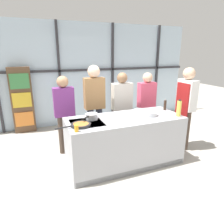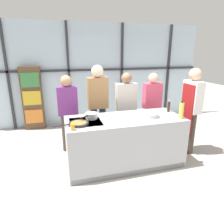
{
  "view_description": "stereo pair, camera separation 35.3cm",
  "coord_description": "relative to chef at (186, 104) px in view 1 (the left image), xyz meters",
  "views": [
    {
      "loc": [
        -1.46,
        -3.05,
        2.03
      ],
      "look_at": [
        -0.21,
        0.1,
        1.0
      ],
      "focal_mm": 32.0,
      "sensor_mm": 36.0,
      "label": 1
    },
    {
      "loc": [
        -1.12,
        -3.16,
        2.03
      ],
      "look_at": [
        -0.21,
        0.1,
        1.0
      ],
      "focal_mm": 32.0,
      "sensor_mm": 36.0,
      "label": 2
    }
  ],
  "objects": [
    {
      "name": "spectator_center_left",
      "position": [
        -1.75,
        0.72,
        0.03
      ],
      "size": [
        0.42,
        0.25,
        1.78
      ],
      "rotation": [
        0.0,
        0.0,
        3.14
      ],
      "color": "#232838",
      "rests_on": "ground_plane"
    },
    {
      "name": "bookshelf",
      "position": [
        -3.2,
        2.26,
        -0.15
      ],
      "size": [
        0.52,
        0.19,
        1.68
      ],
      "color": "brown",
      "rests_on": "ground_plane"
    },
    {
      "name": "pepper_grinder",
      "position": [
        -0.49,
        0.04,
        0.01
      ],
      "size": [
        0.05,
        0.05,
        0.23
      ],
      "color": "#332319",
      "rests_on": "demo_island"
    },
    {
      "name": "chef",
      "position": [
        0.0,
        0.0,
        0.0
      ],
      "size": [
        0.24,
        0.42,
        1.73
      ],
      "rotation": [
        0.0,
        0.0,
        1.57
      ],
      "color": "#47382D",
      "rests_on": "ground_plane"
    },
    {
      "name": "spectator_far_left",
      "position": [
        -2.37,
        0.72,
        -0.08
      ],
      "size": [
        0.4,
        0.22,
        1.59
      ],
      "rotation": [
        0.0,
        0.0,
        3.14
      ],
      "color": "#47382D",
      "rests_on": "ground_plane"
    },
    {
      "name": "frying_pan",
      "position": [
        -2.27,
        -0.24,
        -0.07
      ],
      "size": [
        0.57,
        0.32,
        0.04
      ],
      "color": "#232326",
      "rests_on": "demo_island"
    },
    {
      "name": "saucepan",
      "position": [
        -2.01,
        0.01,
        -0.04
      ],
      "size": [
        0.34,
        0.31,
        0.11
      ],
      "color": "silver",
      "rests_on": "demo_island"
    },
    {
      "name": "demo_island",
      "position": [
        -1.44,
        -0.11,
        -0.54
      ],
      "size": [
        2.08,
        0.86,
        0.9
      ],
      "color": "#A8AAB2",
      "rests_on": "ground_plane"
    },
    {
      "name": "spectator_center_right",
      "position": [
        -1.12,
        0.72,
        -0.09
      ],
      "size": [
        0.44,
        0.23,
        1.61
      ],
      "rotation": [
        0.0,
        0.0,
        3.14
      ],
      "color": "black",
      "rests_on": "ground_plane"
    },
    {
      "name": "white_plate",
      "position": [
        -0.96,
        0.2,
        -0.09
      ],
      "size": [
        0.24,
        0.24,
        0.01
      ],
      "primitive_type": "cylinder",
      "color": "white",
      "rests_on": "demo_island"
    },
    {
      "name": "back_window_wall",
      "position": [
        -1.44,
        2.45,
        0.41
      ],
      "size": [
        6.4,
        0.1,
        2.8
      ],
      "color": "silver",
      "rests_on": "ground_plane"
    },
    {
      "name": "mixing_bowl",
      "position": [
        -0.96,
        -0.17,
        -0.05
      ],
      "size": [
        0.28,
        0.28,
        0.07
      ],
      "color": "silver",
      "rests_on": "demo_island"
    },
    {
      "name": "oil_bottle",
      "position": [
        -0.5,
        -0.39,
        0.05
      ],
      "size": [
        0.08,
        0.08,
        0.31
      ],
      "color": "#E0CC4C",
      "rests_on": "demo_island"
    },
    {
      "name": "spectator_far_right",
      "position": [
        -0.5,
        0.72,
        -0.09
      ],
      "size": [
        0.41,
        0.22,
        1.58
      ],
      "rotation": [
        0.0,
        0.0,
        3.14
      ],
      "color": "#47382D",
      "rests_on": "ground_plane"
    },
    {
      "name": "juice_glass_near",
      "position": [
        -2.38,
        -0.44,
        -0.04
      ],
      "size": [
        0.06,
        0.06,
        0.1
      ],
      "primitive_type": "cylinder",
      "color": "orange",
      "rests_on": "demo_island"
    },
    {
      "name": "ground_plane",
      "position": [
        -1.44,
        -0.11,
        -0.99
      ],
      "size": [
        18.0,
        18.0,
        0.0
      ],
      "primitive_type": "plane",
      "color": "#ADA89E"
    }
  ]
}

